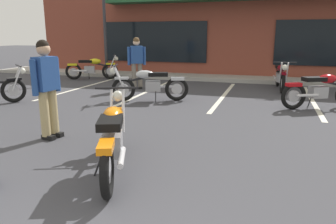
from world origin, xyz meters
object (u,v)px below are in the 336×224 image
motorcycle_green_cafe_racer (322,89)px  parking_lot_lamp_post (102,2)px  motorcycle_silver_naked (149,84)px  person_by_back_row (46,84)px  motorcycle_red_sportbike (280,76)px  motorcycle_foreground_classic (113,137)px  motorcycle_black_cruiser (92,68)px  person_in_black_shirt (137,60)px

motorcycle_green_cafe_racer → parking_lot_lamp_post: parking_lot_lamp_post is taller
motorcycle_silver_naked → person_by_back_row: 3.62m
motorcycle_silver_naked → motorcycle_red_sportbike: bearing=40.9°
motorcycle_foreground_classic → motorcycle_red_sportbike: bearing=73.5°
motorcycle_silver_naked → motorcycle_green_cafe_racer: 4.34m
person_by_back_row → parking_lot_lamp_post: (-2.89, 7.33, 2.03)m
motorcycle_black_cruiser → motorcycle_silver_naked: 5.00m
motorcycle_red_sportbike → motorcycle_silver_naked: same height
motorcycle_foreground_classic → motorcycle_silver_naked: size_ratio=0.99×
parking_lot_lamp_post → motorcycle_black_cruiser: bearing=-128.7°
motorcycle_red_sportbike → motorcycle_black_cruiser: bearing=176.8°
motorcycle_black_cruiser → person_in_black_shirt: (2.63, -1.62, 0.49)m
motorcycle_red_sportbike → motorcycle_green_cafe_racer: (0.91, -2.52, 0.00)m
motorcycle_black_cruiser → motorcycle_silver_naked: size_ratio=0.98×
motorcycle_red_sportbike → motorcycle_green_cafe_racer: size_ratio=1.10×
motorcycle_foreground_classic → motorcycle_silver_naked: bearing=105.1°
person_by_back_row → person_in_black_shirt: bearing=96.6°
motorcycle_red_sportbike → person_by_back_row: (-3.88, -6.50, 0.49)m
parking_lot_lamp_post → motorcycle_silver_naked: bearing=-48.2°
motorcycle_green_cafe_racer → person_by_back_row: 6.25m
motorcycle_silver_naked → motorcycle_green_cafe_racer: bearing=5.7°
motorcycle_red_sportbike → motorcycle_black_cruiser: (-7.12, 0.40, 0.00)m
person_in_black_shirt → motorcycle_red_sportbike: bearing=15.2°
motorcycle_foreground_classic → motorcycle_green_cafe_racer: (3.11, 4.89, 0.00)m
motorcycle_green_cafe_racer → person_in_black_shirt: (-5.40, 1.30, 0.49)m
person_by_back_row → parking_lot_lamp_post: parking_lot_lamp_post is taller
motorcycle_silver_naked → motorcycle_black_cruiser: bearing=138.0°
motorcycle_green_cafe_racer → person_by_back_row: bearing=-140.3°
motorcycle_red_sportbike → motorcycle_green_cafe_racer: bearing=-70.1°
motorcycle_foreground_classic → person_by_back_row: 1.97m
motorcycle_foreground_classic → parking_lot_lamp_post: 9.75m
motorcycle_black_cruiser → motorcycle_foreground_classic: bearing=-57.7°
motorcycle_black_cruiser → person_by_back_row: 7.63m
motorcycle_silver_naked → parking_lot_lamp_post: 5.65m
motorcycle_black_cruiser → person_by_back_row: person_by_back_row is taller
motorcycle_foreground_classic → motorcycle_silver_naked: 4.62m
motorcycle_foreground_classic → motorcycle_black_cruiser: 9.22m
motorcycle_black_cruiser → motorcycle_green_cafe_racer: same height
motorcycle_black_cruiser → motorcycle_green_cafe_racer: (8.03, -2.91, 0.00)m
motorcycle_foreground_classic → person_in_black_shirt: size_ratio=1.20×
person_in_black_shirt → motorcycle_silver_naked: bearing=-57.7°
motorcycle_red_sportbike → person_in_black_shirt: 4.68m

